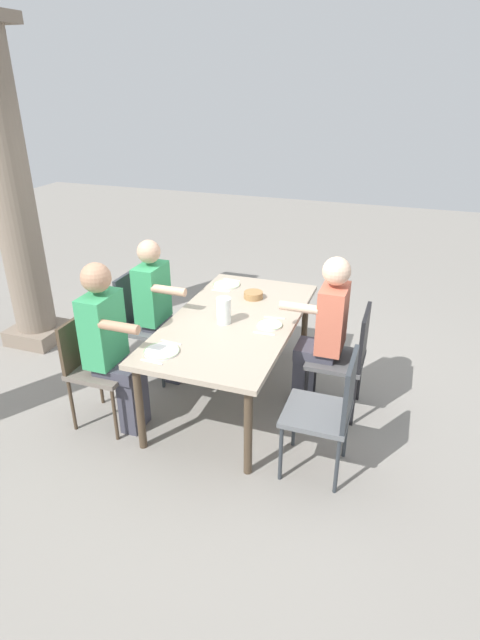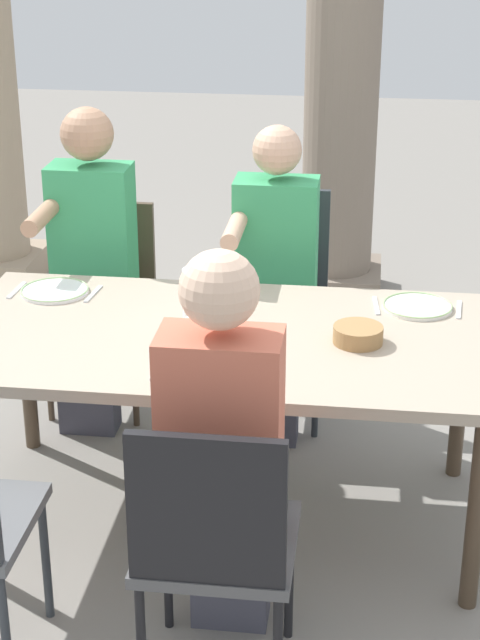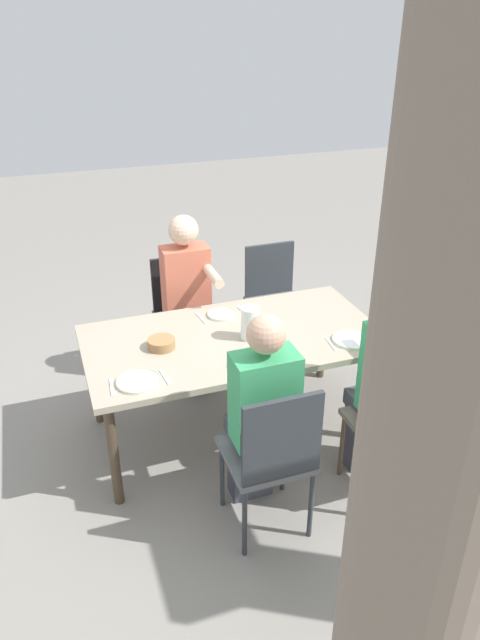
{
  "view_description": "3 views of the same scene",
  "coord_description": "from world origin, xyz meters",
  "px_view_note": "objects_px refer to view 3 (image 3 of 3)",
  "views": [
    {
      "loc": [
        -3.47,
        -1.27,
        2.5
      ],
      "look_at": [
        -0.04,
        -0.07,
        0.76
      ],
      "focal_mm": 28.22,
      "sensor_mm": 36.0,
      "label": 1
    },
    {
      "loc": [
        0.49,
        -3.33,
        2.22
      ],
      "look_at": [
        0.06,
        0.01,
        0.79
      ],
      "focal_mm": 59.69,
      "sensor_mm": 36.0,
      "label": 2
    },
    {
      "loc": [
        1.06,
        3.11,
        2.59
      ],
      "look_at": [
        -0.03,
        0.04,
        0.88
      ],
      "focal_mm": 33.11,
      "sensor_mm": 36.0,
      "label": 3
    }
  ],
  "objects_px": {
    "plate_2": "(138,381)",
    "stone_column_centre": "(429,533)",
    "water_pitcher": "(250,325)",
    "chair_west_south": "(274,294)",
    "plate_0": "(352,339)",
    "chair_mid_south": "(183,308)",
    "bread_basket": "(161,343)",
    "diner_guest_third": "(386,379)",
    "plate_1": "(222,314)",
    "diner_woman_green": "(189,297)",
    "diner_man_white": "(260,411)",
    "chair_west_north": "(399,425)",
    "chair_mid_north": "(272,453)",
    "dining_table": "(234,345)"
  },
  "relations": [
    {
      "from": "diner_woman_green",
      "to": "chair_mid_south",
      "type": "bearing_deg",
      "value": -89.17
    },
    {
      "from": "chair_mid_south",
      "to": "bread_basket",
      "type": "bearing_deg",
      "value": 68.19
    },
    {
      "from": "chair_mid_north",
      "to": "water_pitcher",
      "type": "relative_size",
      "value": 4.57
    },
    {
      "from": "diner_woman_green",
      "to": "water_pitcher",
      "type": "distance_m",
      "value": 0.8
    },
    {
      "from": "chair_mid_south",
      "to": "plate_2",
      "type": "distance_m",
      "value": 1.38
    },
    {
      "from": "stone_column_centre",
      "to": "diner_woman_green",
      "type": "bearing_deg",
      "value": -93.76
    },
    {
      "from": "stone_column_centre",
      "to": "plate_1",
      "type": "xyz_separation_m",
      "value": [
        -0.32,
        -2.62,
        -0.74
      ]
    },
    {
      "from": "chair_mid_south",
      "to": "diner_guest_third",
      "type": "relative_size",
      "value": 0.68
    },
    {
      "from": "diner_guest_third",
      "to": "water_pitcher",
      "type": "relative_size",
      "value": 6.35
    },
    {
      "from": "chair_west_north",
      "to": "diner_guest_third",
      "type": "distance_m",
      "value": 0.27
    },
    {
      "from": "dining_table",
      "to": "chair_mid_north",
      "type": "xyz_separation_m",
      "value": [
        0.11,
        0.92,
        -0.12
      ]
    },
    {
      "from": "chair_mid_south",
      "to": "water_pitcher",
      "type": "relative_size",
      "value": 4.32
    },
    {
      "from": "chair_west_south",
      "to": "plate_2",
      "type": "height_order",
      "value": "chair_west_south"
    },
    {
      "from": "dining_table",
      "to": "diner_woman_green",
      "type": "relative_size",
      "value": 1.43
    },
    {
      "from": "plate_2",
      "to": "diner_woman_green",
      "type": "bearing_deg",
      "value": -118.87
    },
    {
      "from": "diner_man_white",
      "to": "water_pitcher",
      "type": "bearing_deg",
      "value": -105.8
    },
    {
      "from": "chair_mid_south",
      "to": "stone_column_centre",
      "type": "distance_m",
      "value": 3.37
    },
    {
      "from": "diner_guest_third",
      "to": "water_pitcher",
      "type": "bearing_deg",
      "value": -49.65
    },
    {
      "from": "chair_mid_north",
      "to": "stone_column_centre",
      "type": "height_order",
      "value": "stone_column_centre"
    },
    {
      "from": "plate_1",
      "to": "water_pitcher",
      "type": "distance_m",
      "value": 0.38
    },
    {
      "from": "chair_mid_south",
      "to": "plate_0",
      "type": "height_order",
      "value": "chair_mid_south"
    },
    {
      "from": "stone_column_centre",
      "to": "bread_basket",
      "type": "xyz_separation_m",
      "value": [
        0.16,
        -2.33,
        -0.71
      ]
    },
    {
      "from": "plate_0",
      "to": "diner_man_white",
      "type": "bearing_deg",
      "value": 28.67
    },
    {
      "from": "plate_2",
      "to": "stone_column_centre",
      "type": "bearing_deg",
      "value": 100.56
    },
    {
      "from": "chair_mid_north",
      "to": "diner_woman_green",
      "type": "bearing_deg",
      "value": -90.1
    },
    {
      "from": "diner_woman_green",
      "to": "diner_guest_third",
      "type": "bearing_deg",
      "value": 118.0
    },
    {
      "from": "diner_woman_green",
      "to": "chair_mid_north",
      "type": "bearing_deg",
      "value": 89.9
    },
    {
      "from": "dining_table",
      "to": "chair_mid_south",
      "type": "bearing_deg",
      "value": -83.38
    },
    {
      "from": "plate_0",
      "to": "bread_basket",
      "type": "height_order",
      "value": "bread_basket"
    },
    {
      "from": "diner_guest_third",
      "to": "plate_1",
      "type": "relative_size",
      "value": 6.58
    },
    {
      "from": "diner_guest_third",
      "to": "stone_column_centre",
      "type": "height_order",
      "value": "stone_column_centre"
    },
    {
      "from": "chair_west_north",
      "to": "diner_guest_third",
      "type": "bearing_deg",
      "value": -90.9
    },
    {
      "from": "dining_table",
      "to": "chair_west_north",
      "type": "distance_m",
      "value": 1.14
    },
    {
      "from": "dining_table",
      "to": "diner_woman_green",
      "type": "height_order",
      "value": "diner_woman_green"
    },
    {
      "from": "diner_guest_third",
      "to": "water_pitcher",
      "type": "distance_m",
      "value": 0.9
    },
    {
      "from": "chair_mid_south",
      "to": "chair_west_north",
      "type": "bearing_deg",
      "value": 112.9
    },
    {
      "from": "diner_woman_green",
      "to": "stone_column_centre",
      "type": "distance_m",
      "value": 3.14
    },
    {
      "from": "chair_mid_south",
      "to": "plate_0",
      "type": "xyz_separation_m",
      "value": [
        -0.79,
        1.22,
        0.22
      ]
    },
    {
      "from": "plate_2",
      "to": "bread_basket",
      "type": "xyz_separation_m",
      "value": [
        -0.21,
        -0.34,
        0.02
      ]
    },
    {
      "from": "diner_woman_green",
      "to": "dining_table",
      "type": "bearing_deg",
      "value": 98.19
    },
    {
      "from": "plate_2",
      "to": "plate_0",
      "type": "bearing_deg",
      "value": -179.25
    },
    {
      "from": "plate_2",
      "to": "water_pitcher",
      "type": "relative_size",
      "value": 1.2
    },
    {
      "from": "chair_west_south",
      "to": "stone_column_centre",
      "type": "distance_m",
      "value": 3.5
    },
    {
      "from": "diner_woman_green",
      "to": "stone_column_centre",
      "type": "xyz_separation_m",
      "value": [
        0.2,
        3.03,
        0.77
      ]
    },
    {
      "from": "water_pitcher",
      "to": "chair_west_south",
      "type": "bearing_deg",
      "value": -120.74
    },
    {
      "from": "chair_west_south",
      "to": "diner_guest_third",
      "type": "xyz_separation_m",
      "value": [
        -0.0,
        1.65,
        0.19
      ]
    },
    {
      "from": "diner_woman_green",
      "to": "plate_2",
      "type": "bearing_deg",
      "value": 61.13
    },
    {
      "from": "chair_mid_north",
      "to": "diner_man_white",
      "type": "bearing_deg",
      "value": -90.92
    },
    {
      "from": "diner_woman_green",
      "to": "chair_west_north",
      "type": "bearing_deg",
      "value": 115.26
    },
    {
      "from": "diner_guest_third",
      "to": "chair_west_south",
      "type": "bearing_deg",
      "value": -89.9
    }
  ]
}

